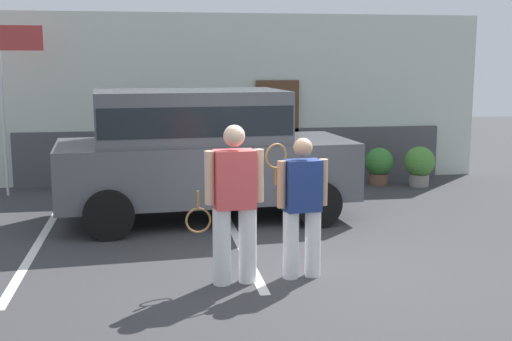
{
  "coord_description": "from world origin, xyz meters",
  "views": [
    {
      "loc": [
        -1.74,
        -7.39,
        2.52
      ],
      "look_at": [
        -0.34,
        1.2,
        1.05
      ],
      "focal_mm": 46.21,
      "sensor_mm": 36.0,
      "label": 1
    }
  ],
  "objects_px": {
    "tennis_player_man": "(234,203)",
    "potted_plant_by_porch": "(379,164)",
    "tennis_player_woman": "(302,205)",
    "potted_plant_secondary": "(420,164)",
    "flag_pole": "(11,78)",
    "parked_suv": "(199,148)"
  },
  "relations": [
    {
      "from": "tennis_player_man",
      "to": "potted_plant_secondary",
      "type": "bearing_deg",
      "value": -135.4
    },
    {
      "from": "potted_plant_by_porch",
      "to": "parked_suv",
      "type": "bearing_deg",
      "value": -148.61
    },
    {
      "from": "flag_pole",
      "to": "tennis_player_man",
      "type": "bearing_deg",
      "value": -58.62
    },
    {
      "from": "parked_suv",
      "to": "tennis_player_woman",
      "type": "bearing_deg",
      "value": -77.16
    },
    {
      "from": "tennis_player_man",
      "to": "potted_plant_by_porch",
      "type": "xyz_separation_m",
      "value": [
        3.68,
        5.51,
        -0.52
      ]
    },
    {
      "from": "parked_suv",
      "to": "potted_plant_secondary",
      "type": "distance_m",
      "value": 5.05
    },
    {
      "from": "tennis_player_woman",
      "to": "flag_pole",
      "type": "height_order",
      "value": "flag_pole"
    },
    {
      "from": "tennis_player_woman",
      "to": "potted_plant_by_porch",
      "type": "distance_m",
      "value": 6.16
    },
    {
      "from": "tennis_player_man",
      "to": "potted_plant_secondary",
      "type": "relative_size",
      "value": 2.25
    },
    {
      "from": "tennis_player_man",
      "to": "potted_plant_by_porch",
      "type": "height_order",
      "value": "tennis_player_man"
    },
    {
      "from": "parked_suv",
      "to": "potted_plant_secondary",
      "type": "height_order",
      "value": "parked_suv"
    },
    {
      "from": "tennis_player_woman",
      "to": "flag_pole",
      "type": "distance_m",
      "value": 7.0
    },
    {
      "from": "potted_plant_by_porch",
      "to": "tennis_player_woman",
      "type": "bearing_deg",
      "value": -118.01
    },
    {
      "from": "flag_pole",
      "to": "potted_plant_by_porch",
      "type": "bearing_deg",
      "value": -0.3
    },
    {
      "from": "tennis_player_man",
      "to": "tennis_player_woman",
      "type": "xyz_separation_m",
      "value": [
        0.8,
        0.09,
        -0.08
      ]
    },
    {
      "from": "potted_plant_secondary",
      "to": "tennis_player_woman",
      "type": "bearing_deg",
      "value": -125.31
    },
    {
      "from": "parked_suv",
      "to": "potted_plant_by_porch",
      "type": "distance_m",
      "value": 4.54
    },
    {
      "from": "tennis_player_man",
      "to": "tennis_player_woman",
      "type": "bearing_deg",
      "value": -178.9
    },
    {
      "from": "parked_suv",
      "to": "tennis_player_woman",
      "type": "relative_size",
      "value": 2.88
    },
    {
      "from": "potted_plant_secondary",
      "to": "flag_pole",
      "type": "bearing_deg",
      "value": 177.51
    },
    {
      "from": "tennis_player_woman",
      "to": "flag_pole",
      "type": "bearing_deg",
      "value": -58.97
    },
    {
      "from": "parked_suv",
      "to": "tennis_player_woman",
      "type": "height_order",
      "value": "parked_suv"
    }
  ]
}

